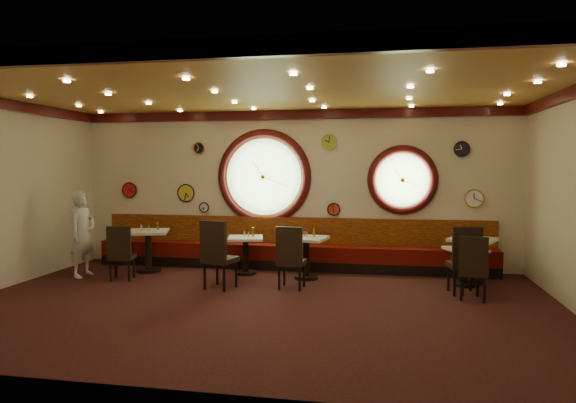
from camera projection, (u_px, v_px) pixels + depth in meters
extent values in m
cube|color=black|center=(258.00, 304.00, 7.70)|extent=(9.00, 6.00, 0.00)
cube|color=gold|center=(257.00, 89.00, 7.47)|extent=(9.00, 6.00, 0.02)
cube|color=beige|center=(293.00, 189.00, 10.53)|extent=(9.00, 0.02, 3.20)
cube|color=beige|center=(178.00, 219.00, 4.64)|extent=(9.00, 0.02, 3.20)
cube|color=#3B0A0A|center=(292.00, 115.00, 10.37)|extent=(9.00, 0.10, 0.18)
cube|color=#3B0A0A|center=(177.00, 50.00, 4.59)|extent=(9.00, 0.10, 0.18)
cube|color=black|center=(290.00, 264.00, 10.36)|extent=(8.00, 0.55, 0.20)
cube|color=#530B07|center=(290.00, 252.00, 10.34)|extent=(8.00, 0.55, 0.30)
cube|color=#5D0E07|center=(292.00, 231.00, 10.53)|extent=(8.00, 0.10, 0.55)
cylinder|color=#9FCD7B|center=(264.00, 177.00, 10.61)|extent=(1.66, 0.02, 1.66)
torus|color=#3B0A0A|center=(264.00, 177.00, 10.60)|extent=(1.98, 0.18, 1.98)
torus|color=gold|center=(264.00, 177.00, 10.57)|extent=(1.61, 0.03, 1.61)
cylinder|color=#9FCD7B|center=(402.00, 180.00, 10.11)|extent=(1.10, 0.02, 1.10)
torus|color=#3B0A0A|center=(402.00, 180.00, 10.09)|extent=(1.38, 0.18, 1.38)
torus|color=gold|center=(403.00, 180.00, 10.06)|extent=(1.09, 0.03, 1.09)
cylinder|color=white|center=(474.00, 199.00, 9.85)|extent=(0.34, 0.03, 0.34)
cylinder|color=black|center=(199.00, 148.00, 10.79)|extent=(0.24, 0.03, 0.24)
cylinder|color=gold|center=(186.00, 193.00, 10.91)|extent=(0.36, 0.03, 0.36)
cylinder|color=silver|center=(204.00, 207.00, 10.86)|extent=(0.20, 0.03, 0.20)
cylinder|color=red|center=(334.00, 209.00, 10.36)|extent=(0.24, 0.03, 0.24)
cylinder|color=#95B639|center=(329.00, 142.00, 10.28)|extent=(0.30, 0.03, 0.30)
cylinder|color=black|center=(462.00, 149.00, 9.83)|extent=(0.28, 0.03, 0.28)
cylinder|color=red|center=(130.00, 190.00, 11.15)|extent=(0.32, 0.03, 0.32)
cylinder|color=black|center=(149.00, 270.00, 10.06)|extent=(0.47, 0.47, 0.06)
cylinder|color=black|center=(148.00, 251.00, 10.03)|extent=(0.13, 0.13, 0.75)
cube|color=white|center=(148.00, 232.00, 10.00)|extent=(0.94, 0.94, 0.05)
cylinder|color=black|center=(246.00, 273.00, 9.85)|extent=(0.41, 0.41, 0.06)
cylinder|color=black|center=(246.00, 256.00, 9.83)|extent=(0.11, 0.11, 0.66)
cube|color=white|center=(246.00, 238.00, 9.80)|extent=(0.79, 0.79, 0.05)
cylinder|color=black|center=(306.00, 277.00, 9.44)|extent=(0.44, 0.44, 0.06)
cylinder|color=black|center=(306.00, 258.00, 9.42)|extent=(0.12, 0.12, 0.70)
cube|color=white|center=(306.00, 238.00, 9.39)|extent=(0.81, 0.81, 0.05)
cylinder|color=black|center=(464.00, 285.00, 8.87)|extent=(0.38, 0.38, 0.05)
cylinder|color=black|center=(465.00, 267.00, 8.85)|extent=(0.10, 0.10, 0.60)
cube|color=white|center=(465.00, 249.00, 8.83)|extent=(0.77, 0.77, 0.04)
cylinder|color=black|center=(472.00, 281.00, 9.10)|extent=(0.46, 0.46, 0.06)
cylinder|color=black|center=(472.00, 261.00, 9.07)|extent=(0.13, 0.13, 0.73)
cube|color=white|center=(473.00, 240.00, 9.05)|extent=(0.97, 0.97, 0.05)
cube|color=black|center=(122.00, 257.00, 9.33)|extent=(0.50, 0.50, 0.07)
cube|color=black|center=(119.00, 242.00, 9.13)|extent=(0.42, 0.14, 0.55)
cube|color=black|center=(220.00, 260.00, 8.68)|extent=(0.60, 0.60, 0.09)
cube|color=black|center=(213.00, 240.00, 8.46)|extent=(0.49, 0.19, 0.64)
cube|color=black|center=(292.00, 262.00, 8.68)|extent=(0.47, 0.47, 0.08)
cube|color=black|center=(289.00, 245.00, 8.47)|extent=(0.45, 0.08, 0.58)
cube|color=black|center=(463.00, 265.00, 8.32)|extent=(0.52, 0.52, 0.08)
cube|color=black|center=(467.00, 246.00, 8.10)|extent=(0.47, 0.12, 0.61)
cube|color=black|center=(474.00, 273.00, 7.95)|extent=(0.50, 0.50, 0.07)
cube|color=black|center=(474.00, 255.00, 7.76)|extent=(0.42, 0.14, 0.55)
cylinder|color=silver|center=(141.00, 227.00, 10.03)|extent=(0.04, 0.04, 0.11)
cylinder|color=silver|center=(244.00, 234.00, 9.90)|extent=(0.04, 0.04, 0.10)
cylinder|color=silver|center=(304.00, 234.00, 9.41)|extent=(0.04, 0.04, 0.10)
cylinder|color=silver|center=(459.00, 245.00, 8.89)|extent=(0.03, 0.03, 0.09)
cylinder|color=silver|center=(149.00, 228.00, 9.95)|extent=(0.04, 0.04, 0.10)
cylinder|color=#BAB9BE|center=(249.00, 235.00, 9.80)|extent=(0.03, 0.03, 0.09)
cylinder|color=silver|center=(307.00, 234.00, 9.34)|extent=(0.04, 0.04, 0.11)
cylinder|color=silver|center=(465.00, 245.00, 8.84)|extent=(0.04, 0.04, 0.11)
cylinder|color=gold|center=(158.00, 226.00, 10.07)|extent=(0.05, 0.05, 0.15)
cylinder|color=gold|center=(253.00, 232.00, 9.81)|extent=(0.06, 0.06, 0.18)
cylinder|color=gold|center=(314.00, 232.00, 9.42)|extent=(0.05, 0.05, 0.16)
cylinder|color=orange|center=(469.00, 243.00, 8.86)|extent=(0.05, 0.05, 0.17)
cylinder|color=silver|center=(465.00, 235.00, 9.08)|extent=(0.03, 0.03, 0.09)
cylinder|color=silver|center=(475.00, 235.00, 9.03)|extent=(0.04, 0.04, 0.11)
cylinder|color=gold|center=(477.00, 233.00, 9.14)|extent=(0.05, 0.05, 0.16)
imported|color=silver|center=(83.00, 234.00, 9.60)|extent=(0.46, 0.64, 1.61)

